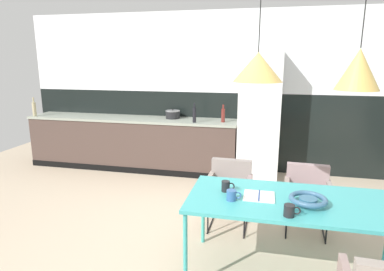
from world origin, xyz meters
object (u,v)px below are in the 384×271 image
at_px(armchair_head_of_table, 230,184).
at_px(pendant_lamp_over_table_near, 258,67).
at_px(armchair_corner_seat, 307,190).
at_px(bottle_spice_small, 194,114).
at_px(mug_tall_blue, 226,186).
at_px(mug_short_terracotta, 290,211).
at_px(bottle_oil_tall, 34,109).
at_px(dining_table, 295,205).
at_px(pendant_lamp_over_table_far, 358,69).
at_px(fruit_bowl, 308,200).
at_px(bottle_wine_green, 223,115).
at_px(mug_wide_latte, 232,195).
at_px(open_book, 259,196).
at_px(cooking_pot, 173,114).
at_px(refrigerator_column, 259,116).

xyz_separation_m(armchair_head_of_table, pendant_lamp_over_table_near, (0.28, -0.80, 1.31)).
xyz_separation_m(armchair_corner_seat, bottle_spice_small, (-1.60, 1.44, 0.55)).
bearing_deg(armchair_head_of_table, mug_tall_blue, 94.80).
distance_m(mug_short_terracotta, bottle_oil_tall, 4.96).
relative_size(dining_table, bottle_spice_small, 5.83).
bearing_deg(dining_table, mug_short_terracotta, -102.43).
height_order(armchair_corner_seat, pendant_lamp_over_table_far, pendant_lamp_over_table_far).
xyz_separation_m(fruit_bowl, bottle_spice_small, (-1.48, 2.42, 0.26)).
height_order(bottle_wine_green, pendant_lamp_over_table_near, pendant_lamp_over_table_near).
bearing_deg(bottle_wine_green, mug_wide_latte, -80.58).
xyz_separation_m(open_book, cooking_pot, (-1.53, 2.62, 0.24)).
distance_m(armchair_corner_seat, mug_short_terracotta, 1.28).
xyz_separation_m(dining_table, mug_wide_latte, (-0.52, -0.12, 0.09)).
bearing_deg(mug_wide_latte, fruit_bowl, 3.91).
distance_m(mug_tall_blue, pendant_lamp_over_table_far, 1.41).
relative_size(mug_short_terracotta, pendant_lamp_over_table_far, 0.13).
height_order(armchair_head_of_table, pendant_lamp_over_table_far, pendant_lamp_over_table_far).
bearing_deg(armchair_corner_seat, mug_wide_latte, 57.39).
bearing_deg(cooking_pot, fruit_bowl, -54.62).
xyz_separation_m(open_book, pendant_lamp_over_table_far, (0.67, -0.05, 1.08)).
relative_size(mug_short_terracotta, bottle_wine_green, 0.44).
distance_m(fruit_bowl, bottle_wine_green, 2.76).
height_order(armchair_corner_seat, mug_tall_blue, mug_tall_blue).
height_order(armchair_corner_seat, fruit_bowl, fruit_bowl).
distance_m(bottle_wine_green, bottle_oil_tall, 3.33).
bearing_deg(mug_tall_blue, bottle_spice_small, 109.33).
xyz_separation_m(mug_short_terracotta, pendant_lamp_over_table_far, (0.43, 0.27, 1.04)).
height_order(dining_table, armchair_corner_seat, armchair_corner_seat).
distance_m(armchair_head_of_table, bottle_wine_green, 1.76).
distance_m(armchair_head_of_table, fruit_bowl, 1.18).
height_order(dining_table, bottle_oil_tall, bottle_oil_tall).
xyz_separation_m(open_book, mug_short_terracotta, (0.23, -0.32, 0.04)).
bearing_deg(dining_table, armchair_head_of_table, 128.40).
relative_size(dining_table, bottle_wine_green, 6.39).
height_order(dining_table, pendant_lamp_over_table_near, pendant_lamp_over_table_near).
bearing_deg(pendant_lamp_over_table_far, open_book, 176.13).
height_order(fruit_bowl, bottle_spice_small, bottle_spice_small).
xyz_separation_m(mug_tall_blue, mug_wide_latte, (0.07, -0.18, -0.00)).
height_order(dining_table, bottle_wine_green, bottle_wine_green).
height_order(mug_tall_blue, bottle_wine_green, bottle_wine_green).
bearing_deg(cooking_pot, bottle_oil_tall, -172.43).
relative_size(refrigerator_column, cooking_pot, 8.16).
distance_m(bottle_spice_small, pendant_lamp_over_table_far, 3.06).
xyz_separation_m(fruit_bowl, bottle_wine_green, (-1.04, 2.54, 0.25)).
bearing_deg(cooking_pot, open_book, -59.76).
relative_size(bottle_wine_green, bottle_oil_tall, 0.85).
xyz_separation_m(dining_table, bottle_spice_small, (-1.40, 2.34, 0.35)).
bearing_deg(dining_table, bottle_wine_green, 111.15).
xyz_separation_m(bottle_wine_green, bottle_spice_small, (-0.44, -0.13, 0.01)).
xyz_separation_m(armchair_corner_seat, bottle_oil_tall, (-4.48, 1.40, 0.55)).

